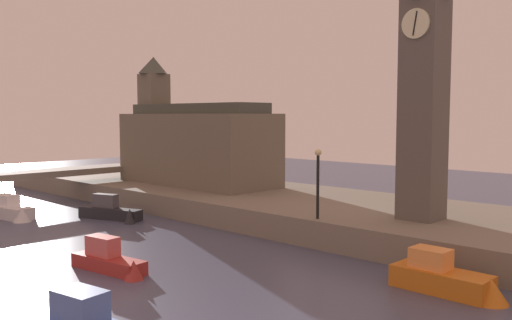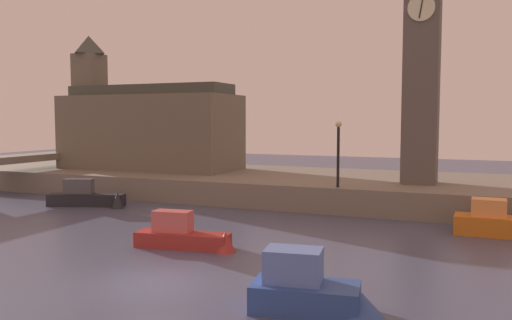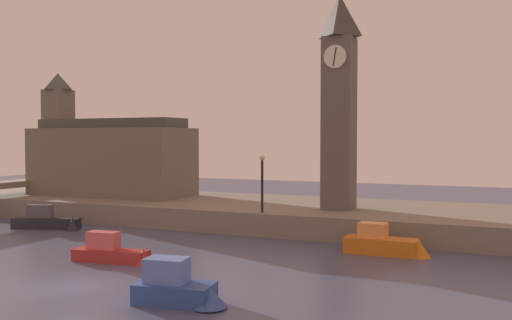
% 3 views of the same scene
% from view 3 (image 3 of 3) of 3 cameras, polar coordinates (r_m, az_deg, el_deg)
% --- Properties ---
extents(ground_plane, '(120.00, 120.00, 0.00)m').
position_cam_3_polar(ground_plane, '(25.88, -17.80, -11.94)').
color(ground_plane, '#474C66').
extents(far_embankment, '(70.00, 12.00, 1.50)m').
position_cam_3_polar(far_embankment, '(42.53, 0.50, -5.28)').
color(far_embankment, slate).
rests_on(far_embankment, ground).
extents(clock_tower, '(2.18, 2.23, 14.35)m').
position_cam_3_polar(clock_tower, '(38.59, 8.36, 6.09)').
color(clock_tower, '#5B544C').
rests_on(clock_tower, far_embankment).
extents(parliament_hall, '(13.71, 5.72, 10.53)m').
position_cam_3_polar(parliament_hall, '(49.66, -14.77, 0.35)').
color(parliament_hall, '#6B6051').
rests_on(parliament_hall, far_embankment).
extents(streetlamp, '(0.36, 0.36, 3.73)m').
position_cam_3_polar(streetlamp, '(36.38, 0.63, -1.66)').
color(streetlamp, black).
rests_on(streetlamp, far_embankment).
extents(boat_dinghy_red, '(4.57, 1.64, 1.66)m').
position_cam_3_polar(boat_dinghy_red, '(29.89, -13.94, -9.03)').
color(boat_dinghy_red, maroon).
rests_on(boat_dinghy_red, ground).
extents(boat_patrol_orange, '(4.55, 1.56, 1.68)m').
position_cam_3_polar(boat_patrol_orange, '(31.71, 13.11, -8.22)').
color(boat_patrol_orange, orange).
rests_on(boat_patrol_orange, ground).
extents(boat_tour_blue, '(3.83, 1.95, 1.72)m').
position_cam_3_polar(boat_tour_blue, '(22.11, -7.65, -12.67)').
color(boat_tour_blue, '#2D4C93').
rests_on(boat_tour_blue, ground).
extents(boat_barge_dark, '(5.25, 2.45, 1.83)m').
position_cam_3_polar(boat_barge_dark, '(41.98, -20.08, -5.79)').
color(boat_barge_dark, '#232328').
rests_on(boat_barge_dark, ground).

